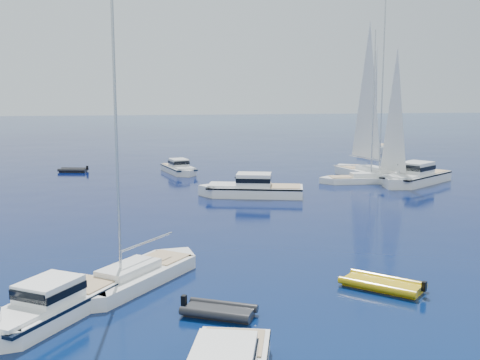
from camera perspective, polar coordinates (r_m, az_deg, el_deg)
The scene contains 12 objects.
ground at distance 22.70m, azimuth 4.97°, elevation -16.12°, with size 400.00×400.00×0.00m, color navy.
motor_cruiser_left at distance 26.38m, azimuth -18.30°, elevation -12.88°, with size 2.51×8.22×2.16m, color white, non-canonical shape.
motor_cruiser_centre at distance 52.60m, azimuth 1.14°, elevation -1.60°, with size 3.11×10.18×2.67m, color white, non-canonical shape.
motor_cruiser_distant at distance 62.02m, azimuth 16.75°, elevation -0.37°, with size 3.33×10.88×2.86m, color silver, non-canonical shape.
motor_cruiser_horizon at distance 67.45m, azimuth -5.97°, elevation 0.69°, with size 2.43×7.93×2.08m, color silver, non-canonical shape.
sailboat_fore at distance 29.92m, azimuth -10.29°, elevation -9.93°, with size 2.66×10.22×15.02m, color silver, non-canonical shape.
sailboat_centre at distance 61.44m, azimuth 11.86°, elevation -0.26°, with size 2.46×9.45×13.90m, color white, non-canonical shape.
sailboat_sails_r at distance 64.69m, azimuth 12.76°, elevation 0.16°, with size 3.43×13.18×19.37m, color white, non-canonical shape.
sailboat_sails_far at distance 92.39m, azimuth 12.87°, elevation 2.73°, with size 3.36×12.91×18.98m, color silver, non-canonical shape.
tender_yellow at distance 29.54m, azimuth 13.74°, elevation -10.30°, with size 2.19×4.06×0.95m, color #C59F0B, non-canonical shape.
tender_grey_near at distance 25.50m, azimuth -2.07°, elevation -13.19°, with size 1.82×3.24×0.95m, color black, non-canonical shape.
tender_grey_far at distance 70.69m, azimuth -16.03°, elevation 0.76°, with size 1.88×3.38×0.95m, color black, non-canonical shape.
Camera 1 is at (-5.32, -19.87, 9.59)m, focal length 43.53 mm.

